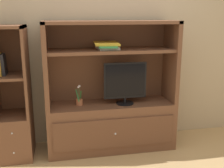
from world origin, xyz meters
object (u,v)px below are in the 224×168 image
Objects in this scene: tv_monitor at (125,82)px; bookshelf_tall at (14,114)px; potted_plant at (79,101)px; magazine_stack at (107,45)px; media_console at (111,110)px; upright_book_row at (1,65)px.

bookshelf_tall reaches higher than tv_monitor.
potted_plant is at bearing -0.88° from bookshelf_tall.
magazine_stack reaches higher than tv_monitor.
media_console is 1.13m from bookshelf_tall.
media_console reaches higher than magazine_stack.
bookshelf_tall is at bearing 179.88° from media_console.
potted_plant is at bearing -178.65° from media_console.
magazine_stack reaches higher than upright_book_row.
potted_plant is 0.16× the size of bookshelf_tall.
media_console is at bearing 1.35° from potted_plant.
bookshelf_tall is (-1.09, 0.01, -0.76)m from magazine_stack.
upright_book_row is at bearing 179.91° from potted_plant.
bookshelf_tall is 6.32× the size of upright_book_row.
tv_monitor is 1.40m from upright_book_row.
bookshelf_tall reaches higher than upright_book_row.
tv_monitor is 1.42× the size of magazine_stack.
potted_plant is 1.02× the size of upright_book_row.
magazine_stack is (-0.05, -0.01, 0.79)m from media_console.
media_console is 3.05× the size of tv_monitor.
tv_monitor is 0.34× the size of bookshelf_tall.
tv_monitor reaches higher than potted_plant.
media_console is at bearing 7.47° from magazine_stack.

